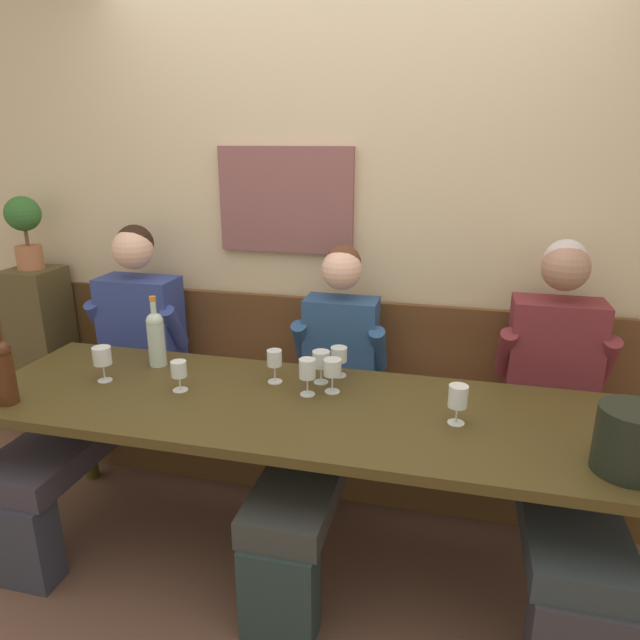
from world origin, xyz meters
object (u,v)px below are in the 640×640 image
Objects in this scene: wine_glass_by_bottle at (339,356)px; wine_glass_left_end at (102,357)px; wine_glass_right_end at (332,369)px; wine_glass_center_front at (458,397)px; person_center_right_seat at (560,416)px; wine_bottle_green_tall at (156,337)px; dining_table at (299,420)px; wine_glass_mid_left at (307,371)px; person_center_left_seat at (325,401)px; wine_glass_center_rear at (179,370)px; wine_bottle_clear_water at (4,370)px; wall_bench at (335,427)px; person_right_seat at (110,369)px; wine_glass_mid_right at (321,361)px; ice_bucket at (630,441)px; wine_glass_near_bucket at (275,360)px; potted_plant at (25,226)px.

wine_glass_left_end reaches higher than wine_glass_by_bottle.
wine_glass_right_end is 0.95× the size of wine_glass_center_front.
person_center_right_seat is 4.03× the size of wine_bottle_green_tall.
dining_table is 17.13× the size of wine_glass_mid_left.
person_center_left_seat reaches higher than wine_glass_center_front.
wine_bottle_clear_water is at bearing -156.08° from wine_glass_center_rear.
wall_bench is at bearing 91.15° from wine_glass_mid_left.
person_right_seat is at bearing 162.73° from dining_table.
wine_glass_left_end reaches higher than wine_glass_mid_right.
person_right_seat is 10.14× the size of wine_glass_center_rear.
person_center_left_seat is at bearing 179.02° from wine_glass_by_bottle.
person_right_seat reaches higher than ice_bucket.
person_center_right_seat is at bearing 7.85° from wine_glass_near_bucket.
person_right_seat is 0.45m from wine_glass_left_end.
person_right_seat is 9.22× the size of wine_glass_mid_right.
person_center_right_seat is (1.00, 0.03, 0.03)m from person_center_left_seat.
dining_table is at bearing 13.65° from wine_bottle_clear_water.
wall_bench is at bearing 104.55° from wine_glass_by_bottle.
wall_bench reaches higher than dining_table.
wine_bottle_green_tall is (-0.74, -0.45, 0.60)m from wall_bench.
wall_bench is 19.11× the size of wine_glass_left_end.
dining_table is at bearing -96.08° from person_center_left_seat.
person_right_seat is 9.85× the size of wine_glass_by_bottle.
wine_bottle_clear_water is 0.37m from wine_glass_left_end.
wine_glass_by_bottle is 0.93× the size of wine_glass_right_end.
wine_glass_right_end is at bearing 18.40° from wine_bottle_clear_water.
wine_glass_by_bottle is 1.02m from wine_glass_left_end.
wine_glass_near_bucket is at bearing 26.29° from wine_glass_center_rear.
wine_glass_left_end is at bearing 178.31° from wine_glass_center_rear.
wine_glass_mid_right is (0.55, 0.22, 0.01)m from wine_glass_center_rear.
wine_glass_left_end is 1.02× the size of wine_glass_center_front.
wine_glass_left_end is 0.38× the size of potted_plant.
potted_plant is (-1.79, 0.03, 1.00)m from wall_bench.
wine_bottle_clear_water is at bearing -161.60° from wine_glass_right_end.
dining_table is at bearing -47.80° from wine_glass_near_bucket.
wine_glass_mid_left is (-0.03, -0.13, 0.01)m from wine_glass_mid_right.
wine_glass_center_rear is 0.86× the size of wine_glass_center_front.
dining_table is 0.36m from wine_glass_by_bottle.
person_center_right_seat reaches higher than wine_glass_mid_right.
person_center_right_seat is 3.99× the size of wine_bottle_clear_water.
wine_bottle_green_tall is 0.84m from wine_glass_by_bottle.
wine_glass_mid_right is (1.12, -0.12, 0.20)m from person_right_seat.
wine_bottle_clear_water reaches higher than wine_glass_mid_left.
person_right_seat is 2.12m from person_center_right_seat.
dining_table is 12.34× the size of ice_bucket.
person_center_right_seat is 9.93× the size of wine_glass_by_bottle.
person_center_right_seat is 1.02m from wine_glass_mid_right.
wine_glass_near_bucket is 0.94× the size of wine_glass_left_end.
wine_glass_center_rear is at bearing -153.71° from wine_glass_near_bucket.
person_right_seat is at bearing 173.83° from wine_glass_mid_right.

